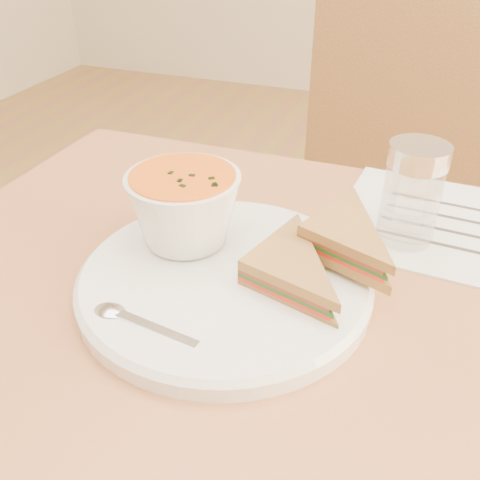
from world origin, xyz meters
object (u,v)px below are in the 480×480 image
at_px(chair_far, 383,242).
at_px(plate, 225,281).
at_px(soup_bowl, 185,212).
at_px(condiment_shaker, 411,195).

distance_m(chair_far, plate, 0.66).
bearing_deg(plate, soup_bowl, 147.64).
bearing_deg(soup_bowl, condiment_shaker, 28.08).
xyz_separation_m(chair_far, plate, (-0.12, -0.58, 0.28)).
relative_size(soup_bowl, condiment_shaker, 1.01).
relative_size(chair_far, plate, 3.08).
xyz_separation_m(soup_bowl, condiment_shaker, (0.23, 0.12, 0.00)).
height_order(plate, condiment_shaker, condiment_shaker).
bearing_deg(chair_far, plate, 74.68).
relative_size(chair_far, condiment_shaker, 7.75).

